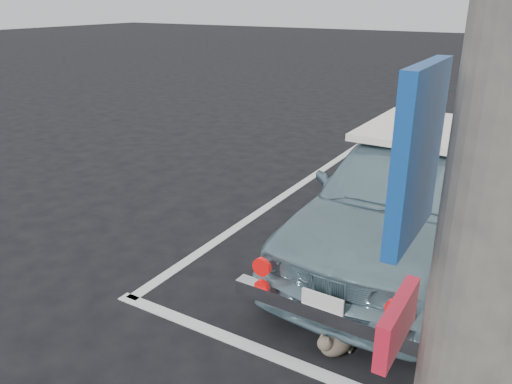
% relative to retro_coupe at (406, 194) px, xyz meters
% --- Properties ---
extents(ground, '(80.00, 80.00, 0.00)m').
position_rel_retro_coupe_xyz_m(ground, '(-0.94, -1.65, -0.69)').
color(ground, black).
rests_on(ground, ground).
extents(pline_rear, '(3.00, 0.12, 0.01)m').
position_rel_retro_coupe_xyz_m(pline_rear, '(-0.44, -2.15, -0.68)').
color(pline_rear, silver).
rests_on(pline_rear, ground).
extents(pline_front, '(3.00, 0.12, 0.01)m').
position_rel_retro_coupe_xyz_m(pline_front, '(-0.44, 4.85, -0.68)').
color(pline_front, silver).
rests_on(pline_front, ground).
extents(pline_side, '(0.12, 7.00, 0.01)m').
position_rel_retro_coupe_xyz_m(pline_side, '(-1.84, 1.35, -0.68)').
color(pline_side, silver).
rests_on(pline_side, ground).
extents(retro_coupe, '(1.69, 4.03, 1.36)m').
position_rel_retro_coupe_xyz_m(retro_coupe, '(0.00, 0.00, 0.00)').
color(retro_coupe, '#6E8F9D').
rests_on(retro_coupe, ground).
extents(cat, '(0.28, 0.40, 0.23)m').
position_rel_retro_coupe_xyz_m(cat, '(0.04, -1.89, -0.58)').
color(cat, '#726156').
rests_on(cat, ground).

